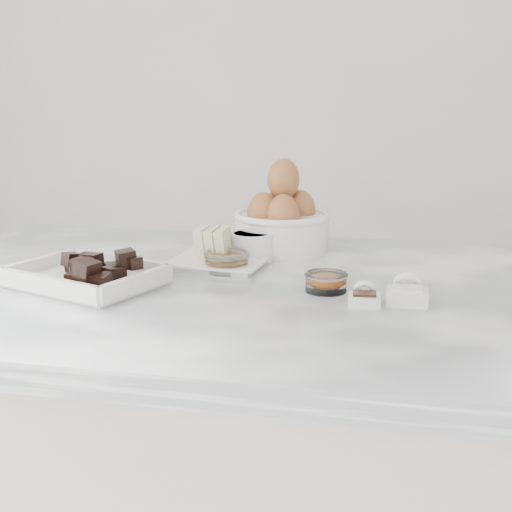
{
  "coord_description": "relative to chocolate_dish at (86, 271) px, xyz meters",
  "views": [
    {
      "loc": [
        0.27,
        -1.12,
        1.26
      ],
      "look_at": [
        0.02,
        0.03,
        0.98
      ],
      "focal_mm": 50.0,
      "sensor_mm": 36.0,
      "label": 1
    }
  ],
  "objects": [
    {
      "name": "sugar_ramekin",
      "position": [
        0.23,
        0.24,
        0.0
      ],
      "size": [
        0.09,
        0.09,
        0.05
      ],
      "color": "white",
      "rests_on": "marble_slab"
    },
    {
      "name": "salt_spoon",
      "position": [
        0.52,
        0.02,
        -0.01
      ],
      "size": [
        0.06,
        0.07,
        0.05
      ],
      "color": "white",
      "rests_on": "marble_slab"
    },
    {
      "name": "egg_bowl",
      "position": [
        0.27,
        0.32,
        0.04
      ],
      "size": [
        0.19,
        0.19,
        0.18
      ],
      "color": "white",
      "rests_on": "marble_slab"
    },
    {
      "name": "chocolate_dish",
      "position": [
        0.0,
        0.0,
        0.0
      ],
      "size": [
        0.28,
        0.24,
        0.06
      ],
      "color": "white",
      "rests_on": "marble_slab"
    },
    {
      "name": "butter_plate",
      "position": [
        0.18,
        0.18,
        -0.0
      ],
      "size": [
        0.18,
        0.18,
        0.07
      ],
      "color": "white",
      "rests_on": "marble_slab"
    },
    {
      "name": "honey_bowl",
      "position": [
        0.2,
        0.14,
        -0.01
      ],
      "size": [
        0.08,
        0.08,
        0.04
      ],
      "color": "white",
      "rests_on": "marble_slab"
    },
    {
      "name": "zest_bowl",
      "position": [
        0.39,
        0.05,
        -0.01
      ],
      "size": [
        0.07,
        0.07,
        0.03
      ],
      "color": "white",
      "rests_on": "marble_slab"
    },
    {
      "name": "vanilla_spoon",
      "position": [
        0.45,
        -0.01,
        -0.01
      ],
      "size": [
        0.05,
        0.06,
        0.04
      ],
      "color": "white",
      "rests_on": "marble_slab"
    },
    {
      "name": "marble_slab",
      "position": [
        0.24,
        0.07,
        -0.04
      ],
      "size": [
        1.2,
        0.8,
        0.04
      ],
      "primitive_type": "cube",
      "color": "white",
      "rests_on": "cabinet"
    }
  ]
}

